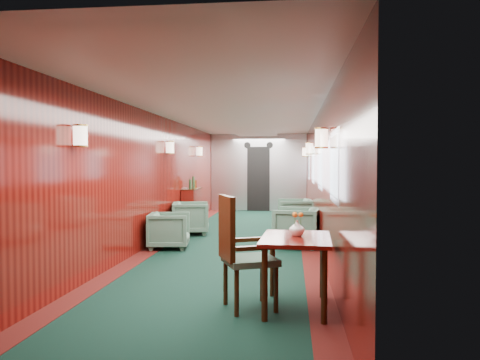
% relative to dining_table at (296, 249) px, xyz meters
% --- Properties ---
extents(room, '(12.00, 12.10, 2.40)m').
position_rel_dining_table_xyz_m(room, '(-1.07, 3.92, 1.02)').
color(room, black).
rests_on(room, ground).
extents(bulkhead, '(2.98, 0.17, 2.39)m').
position_rel_dining_table_xyz_m(bulkhead, '(-1.07, 9.84, 0.57)').
color(bulkhead, silver).
rests_on(bulkhead, ground).
extents(windows_right, '(0.02, 8.60, 0.80)m').
position_rel_dining_table_xyz_m(windows_right, '(0.41, 4.17, 0.83)').
color(windows_right, '#ACAEB3').
rests_on(windows_right, ground).
extents(wall_sconces, '(2.97, 7.97, 0.25)m').
position_rel_dining_table_xyz_m(wall_sconces, '(-1.07, 4.49, 1.17)').
color(wall_sconces, '#FFE7C6').
rests_on(wall_sconces, ground).
extents(dining_table, '(0.73, 1.01, 0.74)m').
position_rel_dining_table_xyz_m(dining_table, '(0.00, 0.00, 0.00)').
color(dining_table, '#63130D').
rests_on(dining_table, ground).
extents(side_chair, '(0.67, 0.68, 1.16)m').
position_rel_dining_table_xyz_m(side_chair, '(-0.57, -0.08, 0.01)').
color(side_chair, '#1C4134').
rests_on(side_chair, ground).
extents(credenza, '(0.31, 1.00, 1.17)m').
position_rel_dining_table_xyz_m(credenza, '(-2.41, 6.18, -0.16)').
color(credenza, '#63130D').
rests_on(credenza, ground).
extents(flower_vase, '(0.17, 0.17, 0.16)m').
position_rel_dining_table_xyz_m(flower_vase, '(0.01, 0.06, 0.20)').
color(flower_vase, white).
rests_on(flower_vase, dining_table).
extents(armchair_left_near, '(0.78, 0.76, 0.63)m').
position_rel_dining_table_xyz_m(armchair_left_near, '(-2.16, 3.17, -0.30)').
color(armchair_left_near, '#1C4134').
rests_on(armchair_left_near, ground).
extents(armchair_left_far, '(0.88, 0.86, 0.68)m').
position_rel_dining_table_xyz_m(armchair_left_far, '(-2.14, 4.83, -0.28)').
color(armchair_left_far, '#1C4134').
rests_on(armchair_left_far, ground).
extents(armchair_right_near, '(0.89, 0.88, 0.71)m').
position_rel_dining_table_xyz_m(armchair_right_near, '(0.05, 3.53, -0.26)').
color(armchair_right_near, '#1C4134').
rests_on(armchair_right_near, ground).
extents(armchair_right_far, '(0.82, 0.80, 0.69)m').
position_rel_dining_table_xyz_m(armchair_right_far, '(0.03, 5.80, -0.27)').
color(armchair_right_far, '#1C4134').
rests_on(armchair_right_far, ground).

